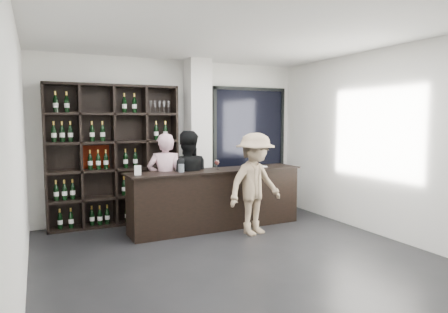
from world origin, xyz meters
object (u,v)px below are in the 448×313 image
taster_pink (165,182)px  customer (255,184)px  wine_shelf (114,156)px  tasting_counter (217,199)px  taster_black (187,180)px

taster_pink → customer: size_ratio=1.00×
wine_shelf → customer: size_ratio=1.49×
wine_shelf → taster_pink: 1.07m
tasting_counter → customer: (0.40, -0.59, 0.31)m
tasting_counter → taster_pink: bearing=163.7°
customer → wine_shelf: bearing=127.0°
taster_black → customer: taster_black is taller
tasting_counter → customer: bearing=-57.7°
taster_pink → taster_black: bearing=-159.2°
tasting_counter → taster_black: size_ratio=1.84×
tasting_counter → taster_pink: 0.90m
customer → tasting_counter: bearing=109.7°
taster_pink → taster_black: (0.37, 0.00, 0.02)m
taster_pink → customer: (1.22, -0.80, 0.00)m
wine_shelf → taster_black: wine_shelf is taller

